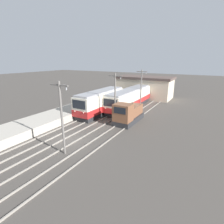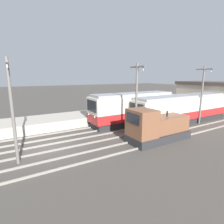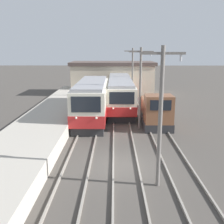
% 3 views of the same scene
% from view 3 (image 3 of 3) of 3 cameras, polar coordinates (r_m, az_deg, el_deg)
% --- Properties ---
extents(ground_plane, '(200.00, 200.00, 0.00)m').
position_cam_3_polar(ground_plane, '(15.70, 2.22, -11.58)').
color(ground_plane, '#47423D').
extents(platform_left, '(4.50, 54.00, 1.03)m').
position_cam_3_polar(platform_left, '(16.52, -20.29, -9.19)').
color(platform_left, '#ADA599').
rests_on(platform_left, ground).
extents(track_left, '(1.54, 60.00, 0.14)m').
position_cam_3_polar(track_left, '(15.80, -7.43, -11.23)').
color(track_left, gray).
rests_on(track_left, ground).
extents(track_center, '(1.54, 60.00, 0.14)m').
position_cam_3_polar(track_center, '(15.67, 2.97, -11.35)').
color(track_center, gray).
rests_on(track_center, ground).
extents(track_right, '(1.54, 60.00, 0.14)m').
position_cam_3_polar(track_right, '(16.08, 13.91, -11.08)').
color(track_right, gray).
rests_on(track_right, ground).
extents(commuter_train_left, '(2.84, 11.01, 3.73)m').
position_cam_3_polar(commuter_train_left, '(25.22, -4.36, 2.17)').
color(commuter_train_left, '#28282B').
rests_on(commuter_train_left, ground).
extents(commuter_train_center, '(2.84, 14.35, 3.46)m').
position_cam_3_polar(commuter_train_center, '(30.43, 1.76, 3.93)').
color(commuter_train_center, '#28282B').
rests_on(commuter_train_center, ground).
extents(shunting_locomotive, '(2.40, 5.95, 3.00)m').
position_cam_3_polar(shunting_locomotive, '(23.78, 9.37, 0.05)').
color(shunting_locomotive, '#28282B').
rests_on(shunting_locomotive, ground).
extents(catenary_mast_near, '(2.00, 0.20, 6.82)m').
position_cam_3_polar(catenary_mast_near, '(12.48, 10.54, -0.25)').
color(catenary_mast_near, slate).
rests_on(catenary_mast_near, ground).
extents(catenary_mast_mid, '(2.00, 0.20, 6.82)m').
position_cam_3_polar(catenary_mast_mid, '(22.02, 6.20, 5.77)').
color(catenary_mast_mid, slate).
rests_on(catenary_mast_mid, ground).
extents(catenary_mast_far, '(2.00, 0.20, 6.82)m').
position_cam_3_polar(catenary_mast_far, '(31.70, 4.48, 8.13)').
color(catenary_mast_far, slate).
rests_on(catenary_mast_far, ground).
extents(station_building, '(12.60, 6.30, 4.85)m').
position_cam_3_polar(station_building, '(40.44, 0.17, 7.48)').
color(station_building, beige).
rests_on(station_building, ground).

